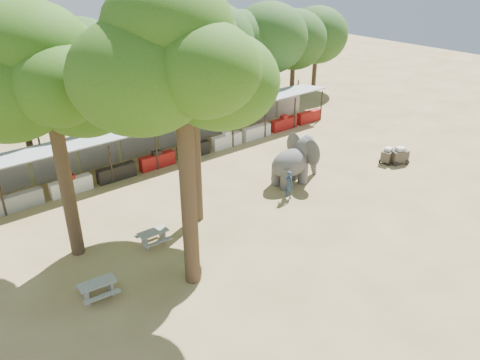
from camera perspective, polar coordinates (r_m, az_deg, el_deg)
ground at (r=22.41m, az=10.20°, el=-8.30°), size 100.00×100.00×0.00m
vendor_stalls at (r=31.41m, az=-8.81°, el=4.72°), size 28.00×2.99×2.80m
yard_tree_left at (r=20.02m, az=-23.11°, el=11.65°), size 7.10×6.90×11.02m
yard_tree_center at (r=16.47m, az=-7.98°, el=14.28°), size 7.10×6.90×12.04m
yard_tree_back at (r=21.48m, az=-6.67°, el=15.33°), size 7.10×6.90×11.36m
backdrop_trees at (r=34.59m, az=-13.86°, el=13.79°), size 46.46×5.95×8.33m
elephant at (r=27.80m, az=6.79°, el=2.36°), size 3.58×2.76×2.76m
handler at (r=26.15m, az=5.99°, el=-0.55°), size 0.41×0.60×1.65m
picnic_table_near at (r=19.93m, az=-16.94°, el=-12.43°), size 1.56×1.43×0.72m
picnic_table_far at (r=22.53m, az=-10.50°, el=-6.72°), size 1.44×1.31×0.70m
cart_front at (r=32.10m, az=18.86°, el=2.85°), size 1.36×1.13×1.13m
cart_back at (r=32.02m, az=17.58°, el=2.90°), size 1.19×0.90×1.04m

